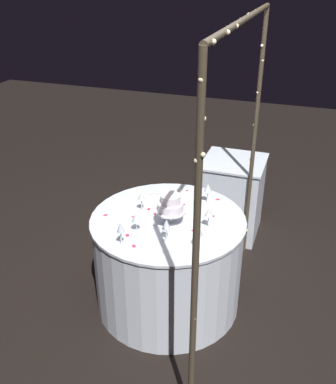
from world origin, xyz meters
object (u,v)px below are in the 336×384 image
wine_glass_0 (199,232)px  wine_glass_3 (136,218)px  tiered_cake (171,205)px  wine_glass_4 (208,189)px  wine_glass_1 (166,225)px  main_table (168,262)px  wine_glass_5 (209,213)px  side_table (232,197)px  decorative_arch (236,146)px  cake_knife (169,193)px  wine_glass_6 (142,198)px  wine_glass_2 (121,229)px

wine_glass_0 → wine_glass_3: size_ratio=1.16×
tiered_cake → wine_glass_4: 0.43m
wine_glass_3 → wine_glass_1: bearing=82.2°
main_table → wine_glass_3: 0.57m
wine_glass_5 → side_table: bearing=-177.4°
main_table → side_table: 1.25m
wine_glass_1 → wine_glass_4: bearing=167.4°
decorative_arch → wine_glass_0: size_ratio=12.89×
wine_glass_3 → cake_knife: bearing=176.9°
tiered_cake → wine_glass_1: tiered_cake is taller
decorative_arch → wine_glass_6: (-0.05, -0.68, -0.52)m
wine_glass_1 → cake_knife: 0.68m
decorative_arch → wine_glass_6: bearing=-93.9°
wine_glass_6 → cake_knife: wine_glass_6 is taller
wine_glass_2 → tiered_cake: bearing=149.1°
decorative_arch → wine_glass_5: decorative_arch is taller
main_table → wine_glass_3: bearing=-33.1°
tiered_cake → wine_glass_5: size_ratio=1.51×
wine_glass_2 → main_table: bearing=156.7°
wine_glass_1 → wine_glass_2: wine_glass_2 is taller
wine_glass_6 → cake_knife: size_ratio=0.56×
wine_glass_4 → wine_glass_5: (0.35, 0.10, -0.01)m
side_table → wine_glass_6: bearing=-22.2°
wine_glass_5 → wine_glass_2: bearing=-50.4°
wine_glass_3 → wine_glass_5: (-0.22, 0.46, 0.01)m
side_table → wine_glass_4: wine_glass_4 is taller
wine_glass_0 → decorative_arch: bearing=153.1°
decorative_arch → cake_knife: 0.93m
wine_glass_0 → wine_glass_4: 0.63m
wine_glass_5 → wine_glass_6: wine_glass_5 is taller
wine_glass_2 → wine_glass_4: (-0.76, 0.40, -0.01)m
wine_glass_2 → decorative_arch: bearing=123.6°
wine_glass_2 → wine_glass_5: wine_glass_2 is taller
side_table → wine_glass_0: wine_glass_0 is taller
decorative_arch → wine_glass_1: bearing=-54.8°
wine_glass_1 → side_table: bearing=173.3°
wine_glass_5 → cake_knife: wine_glass_5 is taller
tiered_cake → decorative_arch: bearing=97.7°
wine_glass_0 → wine_glass_2: 0.51m
wine_glass_3 → wine_glass_0: bearing=83.1°
wine_glass_5 → wine_glass_6: bearing=-96.9°
side_table → main_table: bearing=-11.7°
decorative_arch → wine_glass_0: decorative_arch is taller
side_table → wine_glass_4: 1.03m
main_table → side_table: (-1.22, 0.25, -0.00)m
wine_glass_2 → wine_glass_6: size_ratio=1.17×
wine_glass_0 → wine_glass_5: size_ratio=1.11×
wine_glass_3 → wine_glass_4: wine_glass_4 is taller
decorative_arch → tiered_cake: decorative_arch is taller
decorative_arch → wine_glass_3: 0.84m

